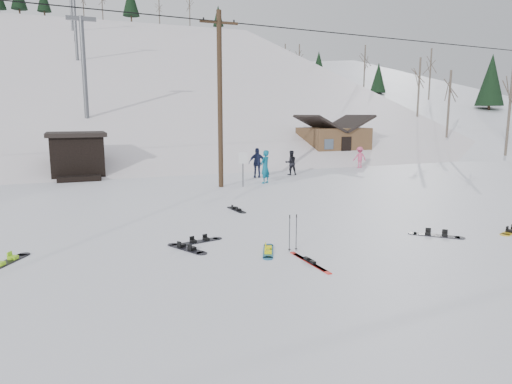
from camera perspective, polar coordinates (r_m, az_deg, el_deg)
name	(u,v)px	position (r m, az deg, el deg)	size (l,w,h in m)	color
ground	(320,278)	(11.16, 7.99, -10.61)	(200.00, 200.00, 0.00)	white
ski_slope	(118,230)	(66.18, -16.82, -4.51)	(60.00, 75.00, 45.00)	white
ridge_right	(369,208)	(74.70, 13.96, -1.98)	(34.00, 85.00, 36.00)	white
treeline_right	(395,142)	(65.76, 17.03, 5.99)	(20.00, 60.00, 10.00)	black
treeline_crest	(100,133)	(95.26, -18.95, 6.94)	(50.00, 6.00, 10.00)	black
utility_pole	(220,98)	(24.17, -4.53, 11.68)	(2.00, 0.26, 9.00)	#3A2819
trail_sign	(243,163)	(24.25, -1.63, 3.64)	(0.50, 0.09, 1.85)	#595B60
lift_hut	(77,155)	(30.08, -21.44, 4.34)	(3.40, 4.10, 2.75)	black
lift_tower_near	(84,62)	(39.25, -20.74, 15.01)	(2.20, 0.36, 8.00)	#595B60
lift_tower_mid	(75,21)	(59.97, -21.68, 19.20)	(2.20, 0.36, 8.00)	#595B60
lift_tower_far	(71,1)	(80.84, -22.16, 21.23)	(2.20, 0.36, 8.00)	#595B60
cabin	(333,142)	(38.84, 9.60, 6.13)	(5.39, 4.40, 3.77)	brown
hero_snowboard	(268,251)	(13.03, 1.54, -7.38)	(0.79, 1.40, 0.11)	#166190
hero_skis	(310,262)	(12.20, 6.72, -8.65)	(0.19, 1.95, 0.10)	red
ski_poles	(293,232)	(13.02, 4.64, -5.06)	(0.29, 0.08, 1.06)	black
board_scatter_a	(200,241)	(14.10, -7.05, -6.11)	(1.48, 0.55, 0.11)	black
board_scatter_b	(187,248)	(13.41, -8.65, -6.98)	(0.88, 1.45, 0.11)	black
board_scatter_c	(7,262)	(13.75, -28.72, -7.67)	(1.03, 1.52, 0.12)	black
board_scatter_d	(436,235)	(15.75, 21.60, -5.03)	(1.31, 1.30, 0.12)	black
board_scatter_e	(512,231)	(17.40, 29.39, -4.25)	(1.54, 0.75, 0.11)	yellow
board_scatter_f	(236,210)	(18.51, -2.47, -2.21)	(0.40, 1.43, 0.10)	black
skier_teal	(265,167)	(25.51, 1.14, 3.17)	(0.68, 0.45, 1.86)	#0B5C77
skier_dark	(291,163)	(29.13, 4.38, 3.67)	(0.76, 0.59, 1.56)	black
skier_pink	(360,157)	(33.82, 12.83, 4.26)	(0.98, 0.56, 1.51)	#D04973
skier_navy	(257,163)	(27.75, 0.18, 3.66)	(1.06, 0.44, 1.81)	#1B2245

